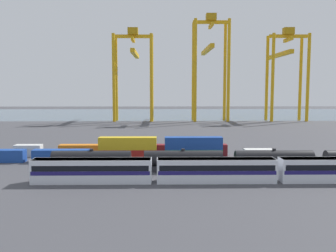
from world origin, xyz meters
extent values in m
plane|color=#424247|center=(0.00, 40.00, 0.00)|extent=(420.00, 420.00, 0.00)
cube|color=#475B6B|center=(0.00, 149.10, 0.00)|extent=(400.00, 110.00, 0.01)
cube|color=silver|center=(-14.79, -22.84, 1.95)|extent=(19.35, 3.10, 3.90)
cube|color=navy|center=(-14.79, -22.84, 1.85)|extent=(18.97, 3.14, 0.64)
cube|color=black|center=(-14.79, -22.84, 2.63)|extent=(18.58, 3.13, 0.90)
cube|color=slate|center=(-14.79, -22.84, 3.72)|extent=(19.16, 2.85, 0.36)
cube|color=silver|center=(5.46, -22.84, 1.95)|extent=(19.35, 3.10, 3.90)
cube|color=navy|center=(5.46, -22.84, 1.85)|extent=(18.97, 3.14, 0.64)
cube|color=black|center=(5.46, -22.84, 2.63)|extent=(18.58, 3.13, 0.90)
cube|color=slate|center=(5.46, -22.84, 3.72)|extent=(19.16, 2.85, 0.36)
cube|color=#232326|center=(-16.43, -14.63, 0.55)|extent=(14.51, 2.50, 1.10)
cylinder|color=black|center=(-16.43, -14.63, 2.47)|extent=(14.51, 2.75, 2.75)
cylinder|color=black|center=(-16.43, -14.63, 4.03)|extent=(0.70, 0.70, 0.36)
cube|color=#232326|center=(0.54, -14.63, 0.55)|extent=(14.51, 2.50, 1.10)
cylinder|color=black|center=(0.54, -14.63, 2.47)|extent=(14.51, 2.75, 2.75)
cylinder|color=black|center=(0.54, -14.63, 4.03)|extent=(0.70, 0.70, 0.36)
cube|color=#232326|center=(17.51, -14.63, 0.55)|extent=(14.51, 2.50, 1.10)
cylinder|color=black|center=(17.51, -14.63, 2.47)|extent=(14.51, 2.75, 2.75)
cylinder|color=black|center=(17.51, -14.63, 4.03)|extent=(0.70, 0.70, 0.36)
cube|color=#1C4299|center=(-24.42, -5.43, 1.30)|extent=(12.10, 2.44, 2.60)
cube|color=#AD211C|center=(-10.59, -5.43, 1.30)|extent=(12.10, 2.44, 2.60)
cube|color=gold|center=(-10.59, -5.43, 3.90)|extent=(12.10, 2.44, 2.60)
cube|color=#197538|center=(3.24, -5.43, 1.30)|extent=(12.10, 2.44, 2.60)
cube|color=#1C4299|center=(3.24, -5.43, 3.90)|extent=(12.10, 2.44, 2.60)
cube|color=silver|center=(17.07, -5.43, 1.30)|extent=(6.04, 2.44, 2.60)
cube|color=silver|center=(-33.95, 1.43, 1.30)|extent=(6.04, 2.44, 2.60)
cube|color=orange|center=(-20.81, 1.43, 1.30)|extent=(12.10, 2.44, 2.60)
cube|color=maroon|center=(-7.67, 1.43, 1.30)|extent=(12.10, 2.44, 2.60)
cube|color=maroon|center=(5.47, 1.43, 1.30)|extent=(12.10, 2.44, 2.60)
cylinder|color=gold|center=(-26.04, 91.89, 20.63)|extent=(1.50, 1.50, 41.26)
cylinder|color=gold|center=(-8.39, 91.89, 20.63)|extent=(1.50, 1.50, 41.26)
cylinder|color=gold|center=(-26.04, 100.93, 20.63)|extent=(1.50, 1.50, 41.26)
cylinder|color=gold|center=(-8.39, 100.93, 20.63)|extent=(1.50, 1.50, 41.26)
cube|color=gold|center=(-17.21, 96.41, 40.46)|extent=(19.25, 1.20, 1.60)
cube|color=gold|center=(-17.21, 96.41, 38.86)|extent=(1.20, 10.64, 1.60)
cube|color=gold|center=(-17.21, 108.90, 33.47)|extent=(2.00, 35.70, 2.00)
cube|color=#A77A10|center=(-17.21, 96.41, 42.86)|extent=(4.80, 4.00, 3.20)
cylinder|color=gold|center=(12.21, 91.31, 23.99)|extent=(1.50, 1.50, 47.98)
cylinder|color=gold|center=(27.94, 91.31, 23.99)|extent=(1.50, 1.50, 47.98)
cylinder|color=gold|center=(12.21, 101.51, 23.99)|extent=(1.50, 1.50, 47.98)
cylinder|color=gold|center=(27.94, 101.51, 23.99)|extent=(1.50, 1.50, 47.98)
cube|color=gold|center=(20.07, 96.41, 47.18)|extent=(17.33, 1.20, 1.60)
cube|color=gold|center=(20.07, 96.41, 45.58)|extent=(1.20, 11.81, 1.60)
cube|color=gold|center=(20.07, 110.35, 35.64)|extent=(2.00, 39.83, 2.00)
cube|color=#A77A10|center=(20.07, 96.41, 49.58)|extent=(4.80, 4.00, 3.20)
cylinder|color=gold|center=(48.94, 91.65, 20.75)|extent=(1.50, 1.50, 41.50)
cylinder|color=gold|center=(65.78, 91.65, 20.75)|extent=(1.50, 1.50, 41.50)
cylinder|color=gold|center=(48.94, 101.17, 20.75)|extent=(1.50, 1.50, 41.50)
cylinder|color=gold|center=(65.78, 101.17, 20.75)|extent=(1.50, 1.50, 41.50)
cube|color=gold|center=(57.36, 96.41, 40.70)|extent=(18.44, 1.20, 1.60)
cube|color=gold|center=(57.36, 96.41, 39.10)|extent=(1.20, 11.12, 1.60)
cube|color=gold|center=(57.36, 109.96, 33.05)|extent=(2.00, 38.72, 2.00)
cube|color=#A77A10|center=(57.36, 96.41, 43.10)|extent=(4.80, 4.00, 3.20)
camera|label=1|loc=(-3.36, -81.63, 15.11)|focal=39.14mm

